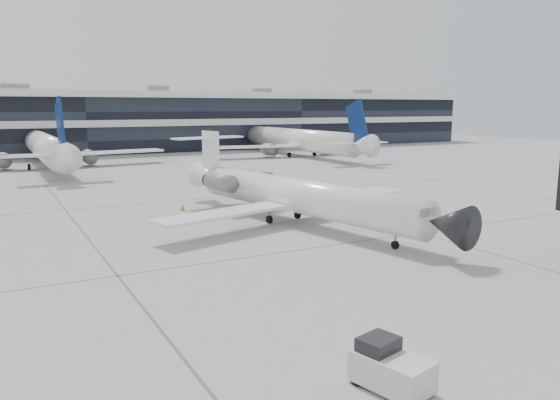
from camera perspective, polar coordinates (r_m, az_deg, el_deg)
ground at (r=32.20m, az=1.15°, el=-5.38°), size 220.00×220.00×0.00m
terminal at (r=110.19m, az=-20.44°, el=7.36°), size 170.00×22.00×10.00m
bg_jet_center at (r=82.83m, az=-23.09°, el=3.14°), size 32.00×40.00×9.60m
bg_jet_right at (r=95.09m, az=1.70°, el=4.67°), size 32.00×40.00×9.60m
regional_jet at (r=39.43m, az=1.34°, el=0.63°), size 21.83×27.21×6.31m
baggage_tug at (r=17.45m, az=11.40°, el=-16.78°), size 1.90×2.59×1.48m
traffic_cone at (r=45.28m, az=-10.14°, el=-0.75°), size 0.49×0.49×0.58m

